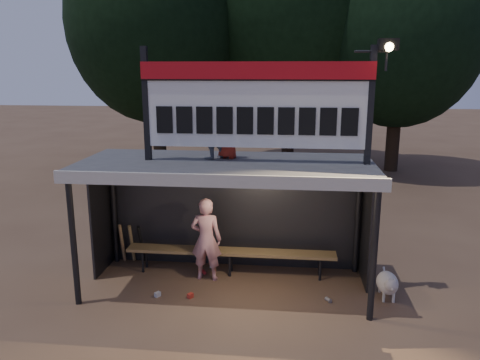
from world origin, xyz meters
name	(u,v)px	position (x,y,z in m)	size (l,w,h in m)	color
ground	(227,286)	(0.00, 0.00, 0.00)	(80.00, 80.00, 0.00)	brown
player	(206,239)	(-0.42, 0.27, 0.79)	(0.58, 0.38, 1.58)	silver
child_a	(211,131)	(-0.28, 0.22, 2.80)	(0.46, 0.36, 0.95)	slate
child_b	(228,133)	(0.00, 0.28, 2.77)	(0.44, 0.29, 0.91)	#A42719
dugout_shelter	(228,185)	(0.00, 0.24, 1.85)	(5.10, 2.08, 2.32)	#3D3D40
scoreboard_assembly	(259,102)	(0.56, -0.01, 3.32)	(4.10, 0.27, 1.99)	black
bench	(230,252)	(0.00, 0.55, 0.43)	(4.00, 0.35, 0.48)	olive
tree_left	(155,22)	(-4.00, 10.00, 5.51)	(6.46, 6.46, 9.27)	#312416
tree_mid	(291,7)	(1.00, 11.50, 6.17)	(7.22, 7.22, 10.36)	black
tree_right	(401,31)	(5.00, 10.50, 5.19)	(6.08, 6.08, 8.72)	black
dog	(388,283)	(2.81, -0.15, 0.28)	(0.36, 0.81, 0.49)	white
bats	(132,243)	(-2.04, 0.82, 0.43)	(0.48, 0.33, 0.84)	#987247
litter	(216,284)	(-0.19, -0.03, 0.04)	(3.06, 1.41, 0.08)	red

